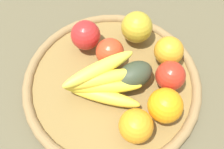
# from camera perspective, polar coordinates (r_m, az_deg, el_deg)

# --- Properties ---
(ground_plane) EXTENTS (2.40, 2.40, 0.00)m
(ground_plane) POSITION_cam_1_polar(r_m,az_deg,el_deg) (0.64, 0.00, -2.45)
(ground_plane) COLOR brown
(ground_plane) RESTS_ON ground
(basket) EXTENTS (0.43, 0.43, 0.03)m
(basket) POSITION_cam_1_polar(r_m,az_deg,el_deg) (0.62, 0.00, -1.73)
(basket) COLOR olive
(basket) RESTS_ON ground_plane
(banana_bunch) EXTENTS (0.18, 0.14, 0.07)m
(banana_bunch) POSITION_cam_1_polar(r_m,az_deg,el_deg) (0.56, -2.35, -1.83)
(banana_bunch) COLOR yellow
(banana_bunch) RESTS_ON basket
(orange_2) EXTENTS (0.08, 0.08, 0.07)m
(orange_2) POSITION_cam_1_polar(r_m,az_deg,el_deg) (0.52, 5.32, -11.24)
(orange_2) COLOR orange
(orange_2) RESTS_ON basket
(apple_0) EXTENTS (0.09, 0.09, 0.08)m
(apple_0) POSITION_cam_1_polar(r_m,az_deg,el_deg) (0.65, 5.50, 10.37)
(apple_0) COLOR gold
(apple_0) RESTS_ON basket
(orange_1) EXTENTS (0.10, 0.10, 0.07)m
(orange_1) POSITION_cam_1_polar(r_m,az_deg,el_deg) (0.62, 12.44, 5.10)
(orange_1) COLOR orange
(orange_1) RESTS_ON basket
(apple_2) EXTENTS (0.10, 0.10, 0.07)m
(apple_2) POSITION_cam_1_polar(r_m,az_deg,el_deg) (0.64, -5.85, 8.64)
(apple_2) COLOR red
(apple_2) RESTS_ON basket
(avocado) EXTENTS (0.10, 0.08, 0.06)m
(avocado) POSITION_cam_1_polar(r_m,az_deg,el_deg) (0.58, 4.97, -0.14)
(avocado) COLOR #333C28
(avocado) RESTS_ON basket
(orange_0) EXTENTS (0.08, 0.08, 0.07)m
(orange_0) POSITION_cam_1_polar(r_m,az_deg,el_deg) (0.55, 11.69, -6.73)
(orange_0) COLOR orange
(orange_0) RESTS_ON basket
(apple_1) EXTENTS (0.10, 0.10, 0.07)m
(apple_1) POSITION_cam_1_polar(r_m,az_deg,el_deg) (0.61, -0.47, 4.95)
(apple_1) COLOR red
(apple_1) RESTS_ON basket
(apple_3) EXTENTS (0.09, 0.09, 0.07)m
(apple_3) POSITION_cam_1_polar(r_m,az_deg,el_deg) (0.59, 12.78, -0.27)
(apple_3) COLOR red
(apple_3) RESTS_ON basket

